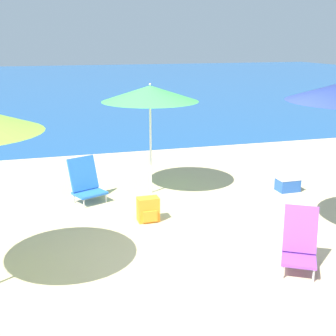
# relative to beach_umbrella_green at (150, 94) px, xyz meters

# --- Properties ---
(ground_plane) EXTENTS (60.00, 60.00, 0.00)m
(ground_plane) POSITION_rel_beach_umbrella_green_xyz_m (0.17, -2.96, -1.82)
(ground_plane) COLOR #D1BA89
(sea_water) EXTENTS (60.00, 40.00, 0.01)m
(sea_water) POSITION_rel_beach_umbrella_green_xyz_m (0.17, 23.27, -1.82)
(sea_water) COLOR #1E5699
(sea_water) RESTS_ON ground
(beach_umbrella_green) EXTENTS (1.72, 1.72, 2.01)m
(beach_umbrella_green) POSITION_rel_beach_umbrella_green_xyz_m (0.00, 0.00, 0.00)
(beach_umbrella_green) COLOR white
(beach_umbrella_green) RESTS_ON ground
(beach_chair_purple) EXTENTS (0.63, 0.67, 0.77)m
(beach_chair_purple) POSITION_rel_beach_umbrella_green_xyz_m (1.00, -3.39, -1.47)
(beach_chair_purple) COLOR silver
(beach_chair_purple) RESTS_ON ground
(beach_chair_blue) EXTENTS (0.67, 0.66, 0.77)m
(beach_chair_blue) POSITION_rel_beach_umbrella_green_xyz_m (-1.20, -0.12, -1.47)
(beach_chair_blue) COLOR silver
(beach_chair_blue) RESTS_ON ground
(backpack_orange) EXTENTS (0.33, 0.24, 0.38)m
(backpack_orange) POSITION_rel_beach_umbrella_green_xyz_m (-0.39, -1.34, -1.64)
(backpack_orange) COLOR orange
(backpack_orange) RESTS_ON ground
(cooler_box) EXTENTS (0.40, 0.30, 0.29)m
(cooler_box) POSITION_rel_beach_umbrella_green_xyz_m (2.47, -0.63, -1.68)
(cooler_box) COLOR #2859B2
(cooler_box) RESTS_ON ground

